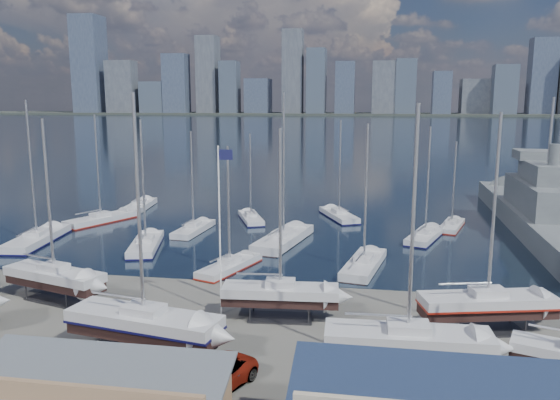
# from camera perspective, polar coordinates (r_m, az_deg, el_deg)

# --- Properties ---
(ground) EXTENTS (1400.00, 1400.00, 0.00)m
(ground) POSITION_cam_1_polar(r_m,az_deg,el_deg) (41.64, -9.03, -12.82)
(ground) COLOR #605E59
(ground) RESTS_ON ground
(water) EXTENTS (1400.00, 600.00, 0.40)m
(water) POSITION_cam_1_polar(r_m,az_deg,el_deg) (346.86, 7.31, 7.61)
(water) COLOR #182238
(water) RESTS_ON ground
(far_shore) EXTENTS (1400.00, 80.00, 2.20)m
(far_shore) POSITION_cam_1_polar(r_m,az_deg,el_deg) (606.56, 8.23, 8.87)
(far_shore) COLOR #2D332D
(far_shore) RESTS_ON ground
(skyline) EXTENTS (639.14, 43.80, 107.69)m
(skyline) POSITION_cam_1_polar(r_m,az_deg,el_deg) (600.77, 7.55, 12.50)
(skyline) COLOR #475166
(skyline) RESTS_ON far_shore
(sailboat_cradle_2) EXTENTS (9.42, 5.00, 14.90)m
(sailboat_cradle_2) POSITION_cam_1_polar(r_m,az_deg,el_deg) (48.87, -22.50, -7.44)
(sailboat_cradle_2) COLOR #2D2D33
(sailboat_cradle_2) RESTS_ON ground
(sailboat_cradle_3) EXTENTS (10.78, 4.78, 16.79)m
(sailboat_cradle_3) POSITION_cam_1_polar(r_m,az_deg,el_deg) (37.19, -14.01, -12.40)
(sailboat_cradle_3) COLOR #2D2D33
(sailboat_cradle_3) RESTS_ON ground
(sailboat_cradle_4) EXTENTS (8.87, 3.08, 14.35)m
(sailboat_cradle_4) POSITION_cam_1_polar(r_m,az_deg,el_deg) (41.57, 0.03, -9.77)
(sailboat_cradle_4) COLOR #2D2D33
(sailboat_cradle_4) RESTS_ON ground
(sailboat_cradle_5) EXTENTS (10.12, 3.19, 16.18)m
(sailboat_cradle_5) POSITION_cam_1_polar(r_m,az_deg,el_deg) (34.59, 13.20, -14.22)
(sailboat_cradle_5) COLOR #2D2D33
(sailboat_cradle_5) RESTS_ON ground
(sailboat_cradle_6) EXTENTS (9.96, 4.86, 15.55)m
(sailboat_cradle_6) POSITION_cam_1_polar(r_m,az_deg,el_deg) (42.12, 20.84, -10.13)
(sailboat_cradle_6) COLOR #2D2D33
(sailboat_cradle_6) RESTS_ON ground
(sailboat_moored_0) EXTENTS (4.50, 11.75, 17.13)m
(sailboat_moored_0) POSITION_cam_1_polar(r_m,az_deg,el_deg) (69.17, -24.03, -3.90)
(sailboat_moored_0) COLOR black
(sailboat_moored_0) RESTS_ON water
(sailboat_moored_1) EXTENTS (6.96, 10.35, 15.15)m
(sailboat_moored_1) POSITION_cam_1_polar(r_m,az_deg,el_deg) (77.48, -18.21, -2.06)
(sailboat_moored_1) COLOR black
(sailboat_moored_1) RESTS_ON water
(sailboat_moored_2) EXTENTS (3.84, 10.10, 14.88)m
(sailboat_moored_2) POSITION_cam_1_polar(r_m,az_deg,el_deg) (85.47, -14.46, -0.72)
(sailboat_moored_2) COLOR black
(sailboat_moored_2) RESTS_ON water
(sailboat_moored_3) EXTENTS (5.17, 10.37, 14.94)m
(sailboat_moored_3) POSITION_cam_1_polar(r_m,az_deg,el_deg) (62.84, -13.82, -4.67)
(sailboat_moored_3) COLOR black
(sailboat_moored_3) RESTS_ON water
(sailboat_moored_4) EXTENTS (3.21, 8.93, 13.21)m
(sailboat_moored_4) POSITION_cam_1_polar(r_m,az_deg,el_deg) (69.12, -9.01, -3.11)
(sailboat_moored_4) COLOR black
(sailboat_moored_4) RESTS_ON water
(sailboat_moored_5) EXTENTS (5.30, 8.59, 12.45)m
(sailboat_moored_5) POSITION_cam_1_polar(r_m,az_deg,el_deg) (74.77, -3.06, -1.98)
(sailboat_moored_5) COLOR black
(sailboat_moored_5) RESTS_ON water
(sailboat_moored_6) EXTENTS (5.10, 8.76, 12.65)m
(sailboat_moored_6) POSITION_cam_1_polar(r_m,az_deg,el_deg) (53.69, -5.28, -7.00)
(sailboat_moored_6) COLOR black
(sailboat_moored_6) RESTS_ON water
(sailboat_moored_7) EXTENTS (5.80, 12.35, 17.99)m
(sailboat_moored_7) POSITION_cam_1_polar(r_m,az_deg,el_deg) (63.11, 0.38, -4.28)
(sailboat_moored_7) COLOR black
(sailboat_moored_7) RESTS_ON water
(sailboat_moored_8) EXTENTS (6.30, 9.81, 14.27)m
(sailboat_moored_8) POSITION_cam_1_polar(r_m,az_deg,el_deg) (76.71, 6.17, -1.71)
(sailboat_moored_8) COLOR black
(sailboat_moored_8) RESTS_ON water
(sailboat_moored_9) EXTENTS (4.61, 10.15, 14.81)m
(sailboat_moored_9) POSITION_cam_1_polar(r_m,az_deg,el_deg) (54.44, 8.75, -6.82)
(sailboat_moored_9) COLOR black
(sailboat_moored_9) RESTS_ON water
(sailboat_moored_10) EXTENTS (5.62, 9.67, 13.95)m
(sailboat_moored_10) POSITION_cam_1_polar(r_m,az_deg,el_deg) (67.16, 14.93, -3.75)
(sailboat_moored_10) COLOR black
(sailboat_moored_10) RESTS_ON water
(sailboat_moored_11) EXTENTS (4.43, 8.15, 11.74)m
(sailboat_moored_11) POSITION_cam_1_polar(r_m,az_deg,el_deg) (73.62, 17.49, -2.65)
(sailboat_moored_11) COLOR black
(sailboat_moored_11) RESTS_ON water
(naval_ship_east) EXTENTS (9.26, 49.24, 18.41)m
(naval_ship_east) POSITION_cam_1_polar(r_m,az_deg,el_deg) (76.31, 25.78, -1.72)
(naval_ship_east) COLOR slate
(naval_ship_east) RESTS_ON water
(car_a) EXTENTS (2.87, 4.63, 1.47)m
(car_a) POSITION_cam_1_polar(r_m,az_deg,el_deg) (34.31, -23.72, -17.57)
(car_a) COLOR gray
(car_a) RESTS_ON ground
(car_c) EXTENTS (4.82, 6.48, 1.63)m
(car_c) POSITION_cam_1_polar(r_m,az_deg,el_deg) (32.74, -7.05, -17.96)
(car_c) COLOR gray
(car_c) RESTS_ON ground
(car_d) EXTENTS (2.36, 4.70, 1.31)m
(car_d) POSITION_cam_1_polar(r_m,az_deg,el_deg) (31.78, 5.52, -19.21)
(car_d) COLOR gray
(car_d) RESTS_ON ground
(flagpole) EXTENTS (1.15, 0.12, 13.03)m
(flagpole) POSITION_cam_1_polar(r_m,az_deg,el_deg) (41.25, -6.21, -1.92)
(flagpole) COLOR white
(flagpole) RESTS_ON ground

